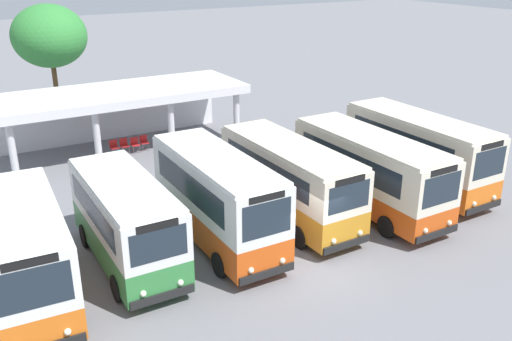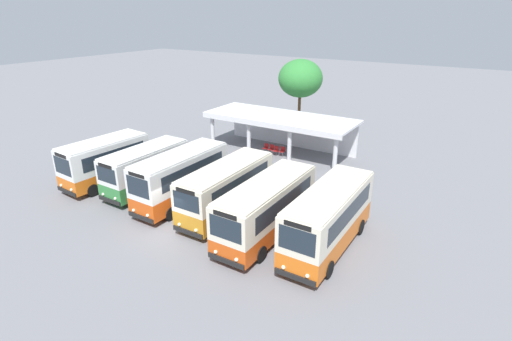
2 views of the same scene
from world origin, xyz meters
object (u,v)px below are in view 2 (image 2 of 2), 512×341
object	(u,v)px
waiting_chair_second_from_end	(271,148)
city_bus_fourth_amber	(227,188)
city_bus_far_end_green	(329,217)
city_bus_nearest_orange	(105,160)
city_bus_second_in_row	(146,167)
waiting_chair_fourth_seat	(282,151)
waiting_chair_end_by_column	(266,147)
city_bus_middle_cream	(181,176)
city_bus_fifth_blue	(267,207)
waiting_chair_middle_seat	(276,150)

from	to	relation	value
waiting_chair_second_from_end	city_bus_fourth_amber	bearing A→B (deg)	-73.52
city_bus_far_end_green	city_bus_nearest_orange	bearing A→B (deg)	-177.96
city_bus_second_in_row	waiting_chair_fourth_seat	size ratio (longest dim) A/B	7.88
waiting_chair_end_by_column	waiting_chair_second_from_end	size ratio (longest dim) A/B	1.00
city_bus_second_in_row	city_bus_middle_cream	bearing A→B (deg)	-2.61
city_bus_nearest_orange	waiting_chair_second_from_end	xyz separation A→B (m)	(7.10, 12.37, -1.34)
city_bus_second_in_row	city_bus_nearest_orange	bearing A→B (deg)	-167.80
city_bus_middle_cream	city_bus_far_end_green	bearing A→B (deg)	0.14
city_bus_middle_cream	waiting_chair_fourth_seat	xyz separation A→B (m)	(1.26, 11.77, -1.41)
city_bus_nearest_orange	city_bus_middle_cream	distance (m)	7.01
city_bus_nearest_orange	waiting_chair_fourth_seat	bearing A→B (deg)	56.29
city_bus_middle_cream	city_bus_fourth_amber	size ratio (longest dim) A/B	0.96
city_bus_second_in_row	waiting_chair_end_by_column	distance (m)	12.08
city_bus_fifth_blue	waiting_chair_middle_seat	world-z (taller)	city_bus_fifth_blue
city_bus_middle_cream	waiting_chair_second_from_end	world-z (taller)	city_bus_middle_cream
waiting_chair_end_by_column	waiting_chair_middle_seat	distance (m)	1.16
city_bus_nearest_orange	city_bus_middle_cream	size ratio (longest dim) A/B	0.90
city_bus_fifth_blue	waiting_chair_middle_seat	xyz separation A→B (m)	(-6.30, 12.24, -1.31)
city_bus_fifth_blue	waiting_chair_second_from_end	world-z (taller)	city_bus_fifth_blue
city_bus_second_in_row	city_bus_far_end_green	world-z (taller)	city_bus_far_end_green
city_bus_far_end_green	waiting_chair_second_from_end	size ratio (longest dim) A/B	9.16
city_bus_nearest_orange	waiting_chair_middle_seat	world-z (taller)	city_bus_nearest_orange
city_bus_second_in_row	city_bus_middle_cream	distance (m)	3.50
city_bus_middle_cream	city_bus_fifth_blue	bearing A→B (deg)	-4.87
city_bus_fourth_amber	city_bus_fifth_blue	bearing A→B (deg)	-15.12
city_bus_fifth_blue	city_bus_far_end_green	distance (m)	3.55
city_bus_fourth_amber	waiting_chair_second_from_end	bearing A→B (deg)	106.48
city_bus_far_end_green	waiting_chair_middle_seat	bearing A→B (deg)	130.13
city_bus_fifth_blue	waiting_chair_middle_seat	bearing A→B (deg)	117.23
city_bus_fourth_amber	waiting_chair_middle_seat	bearing A→B (deg)	103.95
city_bus_second_in_row	city_bus_middle_cream	xyz separation A→B (m)	(3.49, -0.16, 0.17)
city_bus_fourth_amber	city_bus_fifth_blue	world-z (taller)	city_bus_fifth_blue
waiting_chair_end_by_column	waiting_chair_middle_seat	size ratio (longest dim) A/B	1.00
city_bus_nearest_orange	city_bus_middle_cream	xyz separation A→B (m)	(6.99, 0.60, 0.07)
city_bus_fifth_blue	city_bus_fourth_amber	bearing A→B (deg)	164.88
city_bus_fourth_amber	city_bus_far_end_green	size ratio (longest dim) A/B	0.98
city_bus_nearest_orange	city_bus_far_end_green	world-z (taller)	city_bus_far_end_green
waiting_chair_middle_seat	waiting_chair_fourth_seat	xyz separation A→B (m)	(0.58, 0.12, 0.00)
city_bus_nearest_orange	waiting_chair_middle_seat	bearing A→B (deg)	57.92
city_bus_far_end_green	waiting_chair_middle_seat	xyz separation A→B (m)	(-9.79, 11.62, -1.39)
city_bus_middle_cream	waiting_chair_end_by_column	bearing A→B (deg)	92.26
waiting_chair_end_by_column	city_bus_fifth_blue	bearing A→B (deg)	-58.96
city_bus_middle_cream	city_bus_fourth_amber	world-z (taller)	city_bus_middle_cream
city_bus_second_in_row	city_bus_fifth_blue	xyz separation A→B (m)	(10.48, -0.75, 0.07)
waiting_chair_second_from_end	city_bus_far_end_green	bearing A→B (deg)	-48.58
city_bus_nearest_orange	city_bus_second_in_row	xyz separation A→B (m)	(3.49, 0.76, -0.10)
city_bus_second_in_row	waiting_chair_middle_seat	xyz separation A→B (m)	(4.18, 11.48, -1.24)
city_bus_fifth_blue	waiting_chair_fourth_seat	world-z (taller)	city_bus_fifth_blue
city_bus_fourth_amber	waiting_chair_end_by_column	size ratio (longest dim) A/B	8.98
city_bus_middle_cream	waiting_chair_second_from_end	bearing A→B (deg)	89.46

